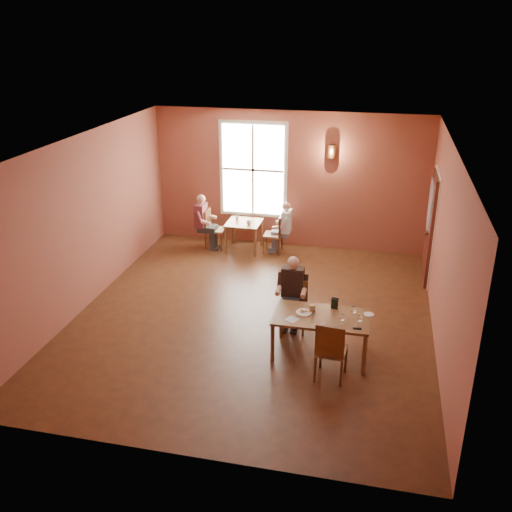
% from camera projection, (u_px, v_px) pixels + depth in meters
% --- Properties ---
extents(ground, '(6.00, 7.00, 0.01)m').
position_uv_depth(ground, '(253.00, 316.00, 9.87)').
color(ground, brown).
rests_on(ground, ground).
extents(wall_back, '(6.00, 0.04, 3.00)m').
position_uv_depth(wall_back, '(289.00, 180.00, 12.44)').
color(wall_back, brown).
rests_on(wall_back, ground).
extents(wall_front, '(6.00, 0.04, 3.00)m').
position_uv_depth(wall_front, '(181.00, 347.00, 6.14)').
color(wall_front, brown).
rests_on(wall_front, ground).
extents(wall_left, '(0.04, 7.00, 3.00)m').
position_uv_depth(wall_left, '(85.00, 222.00, 9.90)').
color(wall_left, brown).
rests_on(wall_left, ground).
extents(wall_right, '(0.04, 7.00, 3.00)m').
position_uv_depth(wall_right, '(445.00, 250.00, 8.68)').
color(wall_right, brown).
rests_on(wall_right, ground).
extents(ceiling, '(6.00, 7.00, 0.04)m').
position_uv_depth(ceiling, '(253.00, 143.00, 8.71)').
color(ceiling, white).
rests_on(ceiling, wall_back).
extents(window, '(1.36, 0.10, 1.96)m').
position_uv_depth(window, '(253.00, 170.00, 12.48)').
color(window, white).
rests_on(window, wall_back).
extents(door, '(0.12, 1.04, 2.10)m').
position_uv_depth(door, '(429.00, 228.00, 10.94)').
color(door, maroon).
rests_on(door, ground).
extents(wall_sconce, '(0.16, 0.16, 0.28)m').
position_uv_depth(wall_sconce, '(332.00, 151.00, 11.90)').
color(wall_sconce, brown).
rests_on(wall_sconce, wall_back).
extents(main_table, '(1.43, 0.80, 0.67)m').
position_uv_depth(main_table, '(321.00, 335.00, 8.63)').
color(main_table, brown).
rests_on(main_table, ground).
extents(chair_diner_main, '(0.37, 0.37, 0.83)m').
position_uv_depth(chair_diner_main, '(295.00, 308.00, 9.28)').
color(chair_diner_main, '#432516').
rests_on(chair_diner_main, ground).
extents(diner_main, '(0.47, 0.47, 1.18)m').
position_uv_depth(diner_main, '(295.00, 299.00, 9.19)').
color(diner_main, black).
rests_on(diner_main, ground).
extents(chair_empty, '(0.45, 0.45, 0.92)m').
position_uv_depth(chair_empty, '(332.00, 349.00, 8.03)').
color(chair_empty, '#3F1D0E').
rests_on(chair_empty, ground).
extents(plate_food, '(0.32, 0.32, 0.03)m').
position_uv_depth(plate_food, '(304.00, 312.00, 8.58)').
color(plate_food, silver).
rests_on(plate_food, main_table).
extents(sandwich, '(0.10, 0.09, 0.10)m').
position_uv_depth(sandwich, '(312.00, 309.00, 8.60)').
color(sandwich, '#DDAF78').
rests_on(sandwich, main_table).
extents(goblet_a, '(0.09, 0.09, 0.17)m').
position_uv_depth(goblet_a, '(354.00, 311.00, 8.45)').
color(goblet_a, white).
rests_on(goblet_a, main_table).
extents(goblet_b, '(0.07, 0.07, 0.17)m').
position_uv_depth(goblet_b, '(360.00, 320.00, 8.21)').
color(goblet_b, white).
rests_on(goblet_b, main_table).
extents(goblet_c, '(0.07, 0.07, 0.17)m').
position_uv_depth(goblet_c, '(342.00, 319.00, 8.23)').
color(goblet_c, silver).
rests_on(goblet_c, main_table).
extents(menu_stand, '(0.12, 0.08, 0.18)m').
position_uv_depth(menu_stand, '(335.00, 303.00, 8.68)').
color(menu_stand, black).
rests_on(menu_stand, main_table).
extents(knife, '(0.18, 0.07, 0.00)m').
position_uv_depth(knife, '(318.00, 325.00, 8.25)').
color(knife, white).
rests_on(knife, main_table).
extents(napkin, '(0.23, 0.23, 0.01)m').
position_uv_depth(napkin, '(292.00, 319.00, 8.39)').
color(napkin, silver).
rests_on(napkin, main_table).
extents(side_plate, '(0.20, 0.20, 0.01)m').
position_uv_depth(side_plate, '(369.00, 314.00, 8.53)').
color(side_plate, beige).
rests_on(side_plate, main_table).
extents(sunglasses, '(0.12, 0.05, 0.01)m').
position_uv_depth(sunglasses, '(357.00, 328.00, 8.14)').
color(sunglasses, black).
rests_on(sunglasses, main_table).
extents(second_table, '(0.74, 0.74, 0.65)m').
position_uv_depth(second_table, '(244.00, 236.00, 12.58)').
color(second_table, brown).
rests_on(second_table, ground).
extents(chair_diner_white, '(0.38, 0.38, 0.85)m').
position_uv_depth(chair_diner_white, '(273.00, 234.00, 12.41)').
color(chair_diner_white, brown).
rests_on(chair_diner_white, ground).
extents(diner_white, '(0.44, 0.44, 1.11)m').
position_uv_depth(diner_white, '(274.00, 229.00, 12.36)').
color(diner_white, silver).
rests_on(diner_white, ground).
extents(chair_diner_maroon, '(0.39, 0.39, 0.88)m').
position_uv_depth(chair_diner_maroon, '(216.00, 229.00, 12.67)').
color(chair_diner_maroon, '#5B2712').
rests_on(chair_diner_maroon, ground).
extents(diner_maroon, '(0.48, 0.48, 1.19)m').
position_uv_depth(diner_maroon, '(214.00, 222.00, 12.62)').
color(diner_maroon, maroon).
rests_on(diner_maroon, ground).
extents(cup_a, '(0.12, 0.12, 0.08)m').
position_uv_depth(cup_a, '(249.00, 223.00, 12.30)').
color(cup_a, silver).
rests_on(cup_a, second_table).
extents(cup_b, '(0.10, 0.10, 0.09)m').
position_uv_depth(cup_b, '(237.00, 218.00, 12.58)').
color(cup_b, silver).
rests_on(cup_b, second_table).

